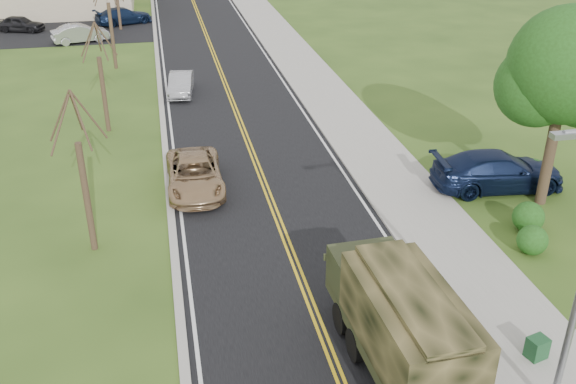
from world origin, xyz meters
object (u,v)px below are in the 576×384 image
object	(u,v)px
military_truck	(400,319)
suv_champagne	(195,174)
utility_box_far	(537,348)
pickup_navy	(498,171)
sedan_silver	(181,84)

from	to	relation	value
military_truck	suv_champagne	xyz separation A→B (m)	(-4.61, 12.41, -1.08)
military_truck	utility_box_far	xyz separation A→B (m)	(4.04, -0.39, -1.35)
suv_champagne	pickup_navy	world-z (taller)	pickup_navy
suv_champagne	sedan_silver	xyz separation A→B (m)	(0.13, 13.21, -0.06)
sedan_silver	utility_box_far	world-z (taller)	sedan_silver
suv_champagne	pickup_navy	size ratio (longest dim) A/B	0.89
suv_champagne	utility_box_far	world-z (taller)	suv_champagne
utility_box_far	military_truck	bearing A→B (deg)	159.30
pickup_navy	utility_box_far	world-z (taller)	pickup_navy
pickup_navy	suv_champagne	bearing A→B (deg)	82.54
military_truck	sedan_silver	bearing A→B (deg)	97.53
military_truck	utility_box_far	world-z (taller)	military_truck
suv_champagne	military_truck	bearing A→B (deg)	-69.00
sedan_silver	utility_box_far	size ratio (longest dim) A/B	6.00
pickup_navy	utility_box_far	xyz separation A→B (m)	(-4.16, -10.26, -0.40)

